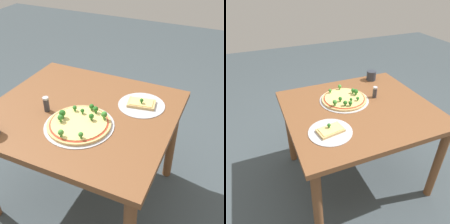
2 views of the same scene
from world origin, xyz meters
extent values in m
plane|color=#3D474C|center=(0.00, 0.00, 0.00)|extent=(8.00, 8.00, 0.00)
cube|color=brown|center=(0.00, 0.00, 0.69)|extent=(1.04, 0.92, 0.04)
cylinder|color=brown|center=(-0.46, -0.40, 0.33)|extent=(0.06, 0.06, 0.67)
cylinder|color=brown|center=(0.46, -0.40, 0.33)|extent=(0.06, 0.06, 0.67)
cylinder|color=#B7B7BC|center=(-0.06, 0.13, 0.71)|extent=(0.37, 0.37, 0.00)
cylinder|color=tan|center=(-0.06, 0.13, 0.71)|extent=(0.33, 0.33, 0.01)
cylinder|color=#B73823|center=(-0.06, 0.13, 0.72)|extent=(0.31, 0.31, 0.00)
cylinder|color=#EACC75|center=(-0.06, 0.13, 0.73)|extent=(0.29, 0.29, 0.00)
sphere|color=#286B23|center=(0.04, 0.13, 0.76)|extent=(0.04, 0.04, 0.04)
cylinder|color=#37742D|center=(0.04, 0.13, 0.74)|extent=(0.02, 0.02, 0.02)
sphere|color=#286B23|center=(-0.04, 0.06, 0.75)|extent=(0.02, 0.02, 0.02)
cylinder|color=#37742D|center=(-0.04, 0.06, 0.73)|extent=(0.01, 0.01, 0.01)
sphere|color=#479338|center=(-0.04, 0.27, 0.75)|extent=(0.03, 0.03, 0.03)
cylinder|color=#51973E|center=(-0.04, 0.27, 0.73)|extent=(0.01, 0.01, 0.01)
sphere|color=#286B23|center=(-0.10, 0.02, 0.75)|extent=(0.03, 0.03, 0.03)
cylinder|color=#37742D|center=(-0.10, 0.02, 0.73)|extent=(0.01, 0.01, 0.01)
sphere|color=#286B23|center=(-0.07, 0.01, 0.75)|extent=(0.03, 0.03, 0.03)
cylinder|color=#37742D|center=(-0.07, 0.01, 0.73)|extent=(0.01, 0.01, 0.01)
sphere|color=#3D8933|center=(-0.13, 0.24, 0.75)|extent=(0.02, 0.02, 0.02)
cylinder|color=#488E3A|center=(-0.13, 0.24, 0.73)|extent=(0.01, 0.01, 0.01)
sphere|color=#3D8933|center=(-0.17, 0.05, 0.76)|extent=(0.03, 0.03, 0.03)
cylinder|color=#488E3A|center=(-0.17, 0.05, 0.74)|extent=(0.01, 0.01, 0.01)
sphere|color=#286B23|center=(-0.11, 0.09, 0.75)|extent=(0.03, 0.03, 0.03)
cylinder|color=#37742D|center=(-0.11, 0.09, 0.73)|extent=(0.01, 0.01, 0.01)
sphere|color=#337A2D|center=(0.03, 0.17, 0.75)|extent=(0.03, 0.03, 0.03)
cylinder|color=#3F8136|center=(0.03, 0.17, 0.73)|extent=(0.01, 0.01, 0.01)
sphere|color=#337A2D|center=(0.01, 0.05, 0.75)|extent=(0.02, 0.02, 0.02)
cylinder|color=#3F8136|center=(0.01, 0.05, 0.73)|extent=(0.01, 0.01, 0.01)
cylinder|color=#B7B7BC|center=(-0.29, -0.19, 0.71)|extent=(0.27, 0.27, 0.00)
cube|color=tan|center=(-0.29, -0.19, 0.72)|extent=(0.17, 0.12, 0.02)
cube|color=#EACC75|center=(-0.29, -0.19, 0.73)|extent=(0.14, 0.10, 0.00)
sphere|color=#286B23|center=(-0.29, -0.17, 0.75)|extent=(0.02, 0.02, 0.02)
cylinder|color=#37742D|center=(-0.29, -0.17, 0.73)|extent=(0.01, 0.01, 0.01)
cylinder|color=#333338|center=(0.17, 0.08, 0.74)|extent=(0.03, 0.03, 0.08)
cylinder|color=#B2B2B7|center=(0.17, 0.08, 0.79)|extent=(0.03, 0.03, 0.01)
camera|label=1|loc=(-0.70, 1.12, 1.60)|focal=45.00mm
camera|label=2|loc=(-0.64, -1.16, 1.53)|focal=35.00mm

